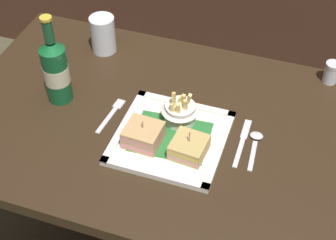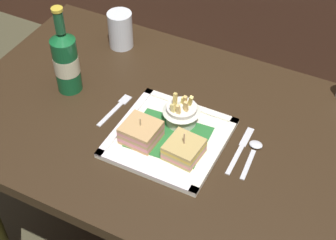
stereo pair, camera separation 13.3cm
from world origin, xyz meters
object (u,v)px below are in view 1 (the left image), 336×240
sandwich_half_left (143,135)px  spoon (255,141)px  salt_shaker (331,74)px  knife (243,141)px  beer_bottle (55,71)px  water_glass (103,36)px  dining_table (165,161)px  fries_cup (180,110)px  square_plate (171,138)px  sandwich_half_right (189,147)px  fork (112,114)px

sandwich_half_left → spoon: (0.27, 0.10, -0.03)m
salt_shaker → sandwich_half_left: bearing=-135.9°
knife → spoon: 0.03m
beer_bottle → water_glass: bearing=84.2°
dining_table → fries_cup: size_ratio=11.64×
square_plate → water_glass: water_glass is taller
sandwich_half_left → knife: (0.24, 0.09, -0.03)m
square_plate → knife: 0.19m
water_glass → knife: 0.56m
spoon → fries_cup: bearing=179.3°
fries_cup → beer_bottle: bearing=-178.1°
beer_bottle → sandwich_half_right: bearing=-12.6°
sandwich_half_right → fork: size_ratio=0.65×
beer_bottle → knife: (0.52, 0.00, -0.10)m
sandwich_half_right → water_glass: 0.51m
knife → salt_shaker: bearing=59.6°
sandwich_half_right → salt_shaker: bearing=53.6°
square_plate → salt_shaker: (0.36, 0.37, 0.02)m
sandwich_half_left → fries_cup: size_ratio=0.94×
sandwich_half_left → fork: bearing=147.6°
fries_cup → spoon: size_ratio=0.75×
sandwich_half_left → spoon: 0.29m
sandwich_half_left → fries_cup: (0.06, 0.10, 0.01)m
sandwich_half_right → fries_cup: bearing=118.9°
beer_bottle → salt_shaker: 0.78m
spoon → salt_shaker: size_ratio=2.04×
water_glass → salt_shaker: (0.68, 0.07, -0.02)m
salt_shaker → square_plate: bearing=-134.3°
sandwich_half_left → sandwich_half_right: 0.12m
fork → spoon: spoon is taller
sandwich_half_left → sandwich_half_right: sandwich_half_right is taller
dining_table → sandwich_half_right: sandwich_half_right is taller
water_glass → spoon: water_glass is taller
sandwich_half_right → water_glass: bearing=138.3°
knife → fork: bearing=-177.5°
beer_bottle → knife: size_ratio=1.52×
water_glass → knife: (0.50, -0.25, -0.05)m
beer_bottle → fork: bearing=-4.5°
dining_table → fork: fork is taller
dining_table → salt_shaker: salt_shaker is taller
sandwich_half_right → salt_shaker: 0.51m
dining_table → square_plate: size_ratio=4.18×
dining_table → fries_cup: fries_cup is taller
fries_cup → fork: bearing=-172.6°
beer_bottle → salt_shaker: beer_bottle is taller
fries_cup → beer_bottle: beer_bottle is taller
salt_shaker → dining_table: bearing=-141.5°
fries_cup → water_glass: 0.40m
fork → knife: bearing=2.5°
fork → salt_shaker: salt_shaker is taller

